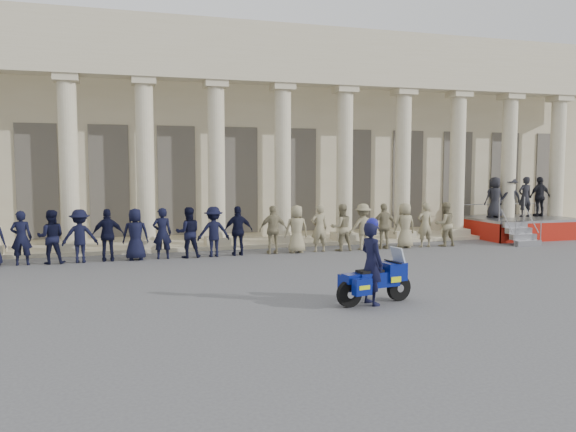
% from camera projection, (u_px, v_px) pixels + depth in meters
% --- Properties ---
extents(ground, '(90.00, 90.00, 0.00)m').
position_uv_depth(ground, '(321.00, 290.00, 14.11)').
color(ground, '#4E4E51').
rests_on(ground, ground).
extents(building, '(40.00, 12.50, 9.00)m').
position_uv_depth(building, '(220.00, 138.00, 27.81)').
color(building, '#C1B491').
rests_on(building, ground).
extents(officer_rank, '(19.54, 0.66, 1.74)m').
position_uv_depth(officer_rank, '(198.00, 232.00, 19.27)').
color(officer_rank, black).
rests_on(officer_rank, ground).
extents(reviewing_stand, '(4.37, 4.16, 2.68)m').
position_uv_depth(reviewing_stand, '(517.00, 206.00, 24.74)').
color(reviewing_stand, gray).
rests_on(reviewing_stand, ground).
extents(motorcycle, '(1.95, 0.92, 1.26)m').
position_uv_depth(motorcycle, '(375.00, 280.00, 12.69)').
color(motorcycle, black).
rests_on(motorcycle, ground).
extents(rider, '(0.57, 0.75, 1.97)m').
position_uv_depth(rider, '(372.00, 262.00, 12.60)').
color(rider, black).
rests_on(rider, ground).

